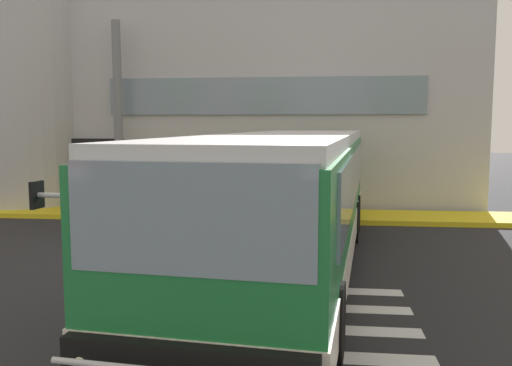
% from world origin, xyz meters
% --- Properties ---
extents(ground_plane, '(80.00, 90.00, 0.02)m').
position_xyz_m(ground_plane, '(0.00, 0.00, -0.01)').
color(ground_plane, '#232326').
rests_on(ground_plane, ground).
extents(bay_paint_stripes, '(4.40, 3.96, 0.01)m').
position_xyz_m(bay_paint_stripes, '(2.00, -4.20, 0.00)').
color(bay_paint_stripes, silver).
rests_on(bay_paint_stripes, ground).
extents(terminal_building, '(18.12, 13.80, 7.64)m').
position_xyz_m(terminal_building, '(-0.66, 11.52, 3.81)').
color(terminal_building, '#B7B7BC').
rests_on(terminal_building, ground).
extents(boarding_curb, '(20.32, 2.00, 0.15)m').
position_xyz_m(boarding_curb, '(0.00, 4.80, 0.07)').
color(boarding_curb, yellow).
rests_on(boarding_curb, ground).
extents(entry_support_column, '(0.28, 0.28, 6.05)m').
position_xyz_m(entry_support_column, '(-3.71, 5.40, 3.17)').
color(entry_support_column, slate).
rests_on(entry_support_column, boarding_curb).
extents(bus_main_foreground, '(4.21, 12.46, 2.70)m').
position_xyz_m(bus_main_foreground, '(2.15, -1.05, 1.34)').
color(bus_main_foreground, '#1E7238').
rests_on(bus_main_foreground, ground).
extents(passenger_near_column, '(0.59, 0.23, 1.68)m').
position_xyz_m(passenger_near_column, '(-2.91, 4.33, 1.08)').
color(passenger_near_column, '#2D2D33').
rests_on(passenger_near_column, boarding_curb).
extents(passenger_by_doorway, '(0.50, 0.52, 1.68)m').
position_xyz_m(passenger_by_doorway, '(-2.04, 4.22, 1.11)').
color(passenger_by_doorway, '#4C4233').
rests_on(passenger_by_doorway, boarding_curb).
extents(passenger_at_curb_edge, '(0.39, 0.51, 1.68)m').
position_xyz_m(passenger_at_curb_edge, '(-0.54, 5.12, 1.08)').
color(passenger_at_curb_edge, '#2D2D33').
rests_on(passenger_at_curb_edge, boarding_curb).
extents(safety_bollard_yellow, '(0.18, 0.18, 0.90)m').
position_xyz_m(safety_bollard_yellow, '(-1.95, 3.60, 0.45)').
color(safety_bollard_yellow, yellow).
rests_on(safety_bollard_yellow, ground).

